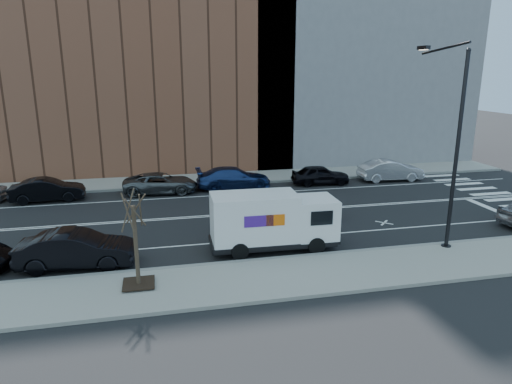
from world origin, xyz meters
name	(u,v)px	position (x,y,z in m)	size (l,w,h in m)	color
ground	(264,212)	(0.00, 0.00, 0.00)	(120.00, 120.00, 0.00)	black
sidewalk_near	(315,274)	(0.00, -8.80, 0.07)	(44.00, 3.60, 0.15)	gray
sidewalk_far	(238,178)	(0.00, 8.80, 0.07)	(44.00, 3.60, 0.15)	gray
curb_near	(301,257)	(0.00, -7.00, 0.08)	(44.00, 0.25, 0.17)	gray
curb_far	(242,183)	(0.00, 7.00, 0.08)	(44.00, 0.25, 0.17)	gray
crosswalk	(498,196)	(16.00, 0.00, 0.00)	(3.00, 14.00, 0.01)	white
road_markings	(264,212)	(0.00, 0.00, 0.00)	(40.00, 8.60, 0.01)	white
bldg_brick	(125,33)	(-8.00, 15.60, 11.00)	(26.00, 10.00, 22.00)	brown
bldg_concrete	(354,14)	(12.00, 15.60, 13.00)	(20.00, 10.00, 26.00)	slate
streetlight	(451,140)	(7.00, -6.91, 5.08)	(0.44, 4.02, 9.34)	black
street_tree	(137,254)	(-7.00, -8.40, 1.45)	(1.20, 1.20, 3.75)	black
fedex_van	(273,220)	(-0.97, -5.60, 1.42)	(5.97, 2.24, 2.70)	black
far_parked_b	(48,190)	(-12.97, 5.35, 0.74)	(1.56, 4.49, 1.48)	black
far_parked_c	(161,183)	(-5.88, 5.80, 0.69)	(2.29, 4.97, 1.38)	#4E5256
far_parked_d	(233,178)	(-0.82, 5.95, 0.76)	(2.13, 5.23, 1.52)	navy
far_parked_e	(320,175)	(5.60, 5.74, 0.71)	(1.69, 4.19, 1.43)	black
far_parked_f	(390,170)	(11.20, 5.73, 0.79)	(1.68, 4.80, 1.58)	silver
driving_sedan	(297,208)	(1.36, -1.94, 0.76)	(1.61, 4.62, 1.52)	#B3B3B8
near_parked_rear_a	(77,249)	(-9.59, -5.75, 0.80)	(1.69, 4.84, 1.59)	black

